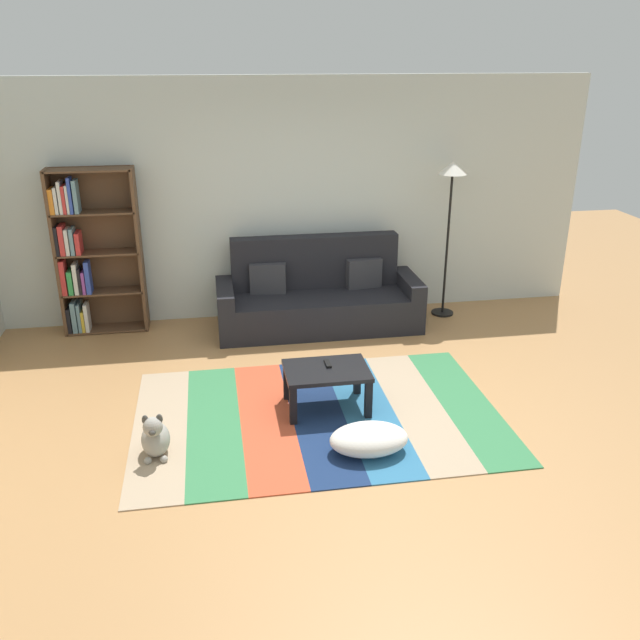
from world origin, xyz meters
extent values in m
plane|color=#B27F4C|center=(0.00, 0.00, 0.00)|extent=(14.00, 14.00, 0.00)
cube|color=silver|center=(0.00, 2.55, 1.35)|extent=(6.80, 0.10, 2.70)
cube|color=tan|center=(-1.51, 0.00, 0.01)|extent=(0.45, 2.10, 0.01)
cube|color=#387F4C|center=(-1.06, 0.00, 0.01)|extent=(0.45, 2.10, 0.01)
cube|color=#C64C2D|center=(-0.62, 0.00, 0.01)|extent=(0.45, 2.10, 0.01)
cube|color=navy|center=(-0.17, 0.00, 0.01)|extent=(0.45, 2.10, 0.01)
cube|color=teal|center=(0.27, 0.00, 0.01)|extent=(0.45, 2.10, 0.01)
cube|color=tan|center=(0.72, 0.00, 0.01)|extent=(0.45, 2.10, 0.01)
cube|color=#387F4C|center=(1.17, 0.00, 0.01)|extent=(0.45, 2.10, 0.01)
cube|color=black|center=(0.16, 1.95, 0.20)|extent=(1.90, 0.80, 0.40)
cube|color=black|center=(0.16, 2.25, 0.70)|extent=(1.90, 0.20, 0.60)
cube|color=black|center=(-0.88, 1.95, 0.28)|extent=(0.18, 0.80, 0.56)
cube|color=black|center=(1.20, 1.95, 0.28)|extent=(0.18, 0.80, 0.56)
cube|color=#333338|center=(-0.39, 2.13, 0.56)|extent=(0.42, 0.19, 0.36)
cube|color=#333338|center=(0.71, 2.13, 0.56)|extent=(0.42, 0.19, 0.36)
cube|color=brown|center=(-2.63, 2.30, 0.90)|extent=(0.04, 0.28, 1.81)
cube|color=brown|center=(-1.76, 2.30, 0.90)|extent=(0.04, 0.28, 1.81)
cube|color=brown|center=(-2.19, 2.43, 0.90)|extent=(0.90, 0.01, 1.81)
cube|color=brown|center=(-2.19, 2.30, 0.02)|extent=(0.86, 0.28, 0.02)
cube|color=brown|center=(-2.19, 2.30, 0.46)|extent=(0.86, 0.28, 0.02)
cube|color=brown|center=(-2.19, 2.30, 0.90)|extent=(0.86, 0.28, 0.02)
cube|color=brown|center=(-2.19, 2.30, 1.35)|extent=(0.86, 0.28, 0.02)
cube|color=brown|center=(-2.19, 2.30, 1.79)|extent=(0.86, 0.28, 0.02)
cube|color=black|center=(-2.59, 2.28, 0.17)|extent=(0.04, 0.23, 0.27)
cube|color=#668C99|center=(-2.53, 2.29, 0.20)|extent=(0.05, 0.23, 0.34)
cube|color=#668C99|center=(-2.48, 2.30, 0.19)|extent=(0.03, 0.25, 0.32)
cube|color=gold|center=(-2.44, 2.27, 0.14)|extent=(0.03, 0.21, 0.23)
cube|color=silver|center=(-2.40, 2.26, 0.19)|extent=(0.04, 0.18, 0.32)
cube|color=red|center=(-2.58, 2.26, 0.66)|extent=(0.05, 0.18, 0.38)
cube|color=green|center=(-2.52, 2.27, 0.60)|extent=(0.05, 0.19, 0.26)
cube|color=silver|center=(-2.46, 2.26, 0.64)|extent=(0.04, 0.18, 0.34)
cube|color=black|center=(-2.42, 2.26, 0.61)|extent=(0.03, 0.19, 0.28)
cube|color=purple|center=(-2.38, 2.26, 0.60)|extent=(0.03, 0.17, 0.25)
cube|color=#334CB2|center=(-2.33, 2.25, 0.65)|extent=(0.05, 0.16, 0.36)
cube|color=black|center=(-2.59, 2.29, 1.07)|extent=(0.03, 0.24, 0.31)
cube|color=red|center=(-2.54, 2.27, 1.07)|extent=(0.05, 0.21, 0.32)
cube|color=silver|center=(-2.49, 2.26, 1.05)|extent=(0.04, 0.19, 0.28)
cube|color=#668C99|center=(-2.44, 2.28, 1.06)|extent=(0.04, 0.21, 0.28)
cube|color=red|center=(-2.38, 2.27, 1.03)|extent=(0.05, 0.21, 0.23)
cube|color=orange|center=(-2.58, 2.28, 1.49)|extent=(0.05, 0.22, 0.26)
cube|color=silver|center=(-2.54, 2.29, 1.50)|extent=(0.03, 0.25, 0.28)
cube|color=silver|center=(-2.50, 2.28, 1.53)|extent=(0.03, 0.22, 0.33)
cube|color=red|center=(-2.46, 2.26, 1.50)|extent=(0.03, 0.18, 0.29)
cube|color=silver|center=(-2.43, 2.27, 1.50)|extent=(0.03, 0.19, 0.29)
cube|color=#334CB2|center=(-2.39, 2.26, 1.54)|extent=(0.03, 0.17, 0.37)
cube|color=#668C99|center=(-2.34, 2.26, 1.53)|extent=(0.04, 0.19, 0.34)
cube|color=black|center=(-0.07, 0.12, 0.37)|extent=(0.73, 0.52, 0.04)
cube|color=black|center=(-0.40, -0.10, 0.18)|extent=(0.06, 0.06, 0.34)
cube|color=black|center=(0.25, -0.10, 0.18)|extent=(0.06, 0.06, 0.34)
cube|color=black|center=(-0.40, 0.34, 0.18)|extent=(0.06, 0.06, 0.34)
cube|color=black|center=(0.25, 0.34, 0.18)|extent=(0.06, 0.06, 0.34)
ellipsoid|color=white|center=(0.13, -0.62, 0.12)|extent=(0.62, 0.41, 0.22)
ellipsoid|color=#9E998E|center=(-1.51, -0.36, 0.13)|extent=(0.22, 0.30, 0.26)
sphere|color=#9E998E|center=(-1.51, -0.47, 0.30)|extent=(0.15, 0.15, 0.15)
ellipsoid|color=#474440|center=(-1.51, -0.53, 0.29)|extent=(0.06, 0.07, 0.05)
ellipsoid|color=#474440|center=(-1.56, -0.45, 0.36)|extent=(0.05, 0.04, 0.08)
ellipsoid|color=#474440|center=(-1.46, -0.45, 0.36)|extent=(0.05, 0.04, 0.08)
sphere|color=#9E998E|center=(-1.57, -0.50, 0.03)|extent=(0.06, 0.06, 0.06)
sphere|color=#9E998E|center=(-1.45, -0.50, 0.03)|extent=(0.06, 0.06, 0.06)
cylinder|color=black|center=(1.70, 2.15, 0.01)|extent=(0.26, 0.26, 0.02)
cylinder|color=black|center=(1.70, 2.15, 0.84)|extent=(0.03, 0.03, 1.64)
cone|color=white|center=(1.70, 2.15, 1.73)|extent=(0.32, 0.32, 0.14)
cube|color=black|center=(-0.05, 0.20, 0.40)|extent=(0.05, 0.15, 0.02)
camera|label=1|loc=(-0.99, -4.97, 2.93)|focal=37.47mm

